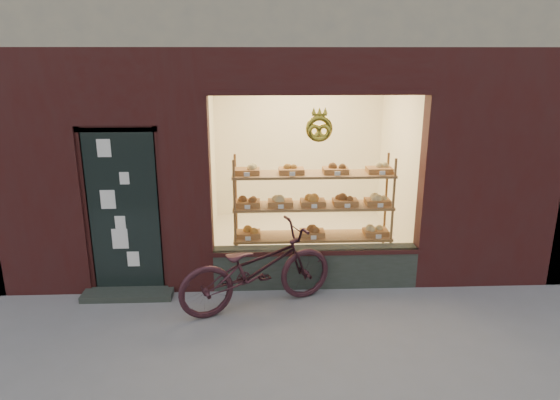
{
  "coord_description": "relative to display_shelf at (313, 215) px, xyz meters",
  "views": [
    {
      "loc": [
        -0.29,
        -4.02,
        3.04
      ],
      "look_at": [
        -0.03,
        2.0,
        1.25
      ],
      "focal_mm": 32.0,
      "sensor_mm": 36.0,
      "label": 1
    }
  ],
  "objects": [
    {
      "name": "display_shelf",
      "position": [
        0.0,
        0.0,
        0.0
      ],
      "size": [
        2.2,
        0.45,
        1.7
      ],
      "color": "brown",
      "rests_on": "ground"
    },
    {
      "name": "bicycle",
      "position": [
        -0.78,
        -0.97,
        -0.36
      ],
      "size": [
        2.08,
        1.35,
        1.03
      ],
      "primitive_type": "imported",
      "rotation": [
        0.0,
        0.0,
        1.95
      ],
      "color": "#30161D",
      "rests_on": "ground"
    },
    {
      "name": "ground",
      "position": [
        -0.45,
        -2.55,
        -0.87
      ],
      "size": [
        90.0,
        90.0,
        0.0
      ],
      "primitive_type": "plane",
      "color": "slate"
    }
  ]
}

